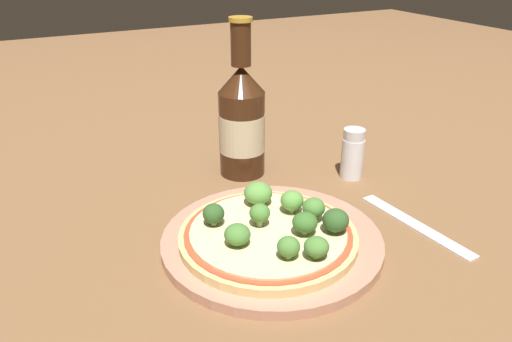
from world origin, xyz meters
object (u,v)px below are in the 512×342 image
Objects in this scene: pizza at (268,235)px; fork at (416,224)px; pepper_shaker at (353,154)px; beer_bottle at (242,120)px.

fork is (0.19, -0.04, -0.02)m from pizza.
pepper_shaker reaches higher than pizza.
pizza is 0.22m from beer_bottle.
pizza is 0.89× the size of beer_bottle.
beer_bottle reaches higher than pepper_shaker.
beer_bottle reaches higher than pizza.
pepper_shaker is 0.15m from fork.
beer_bottle is 1.33× the size of fork.
pepper_shaker is (0.14, -0.09, -0.05)m from beer_bottle.
fork is (-0.01, -0.15, -0.04)m from pepper_shaker.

